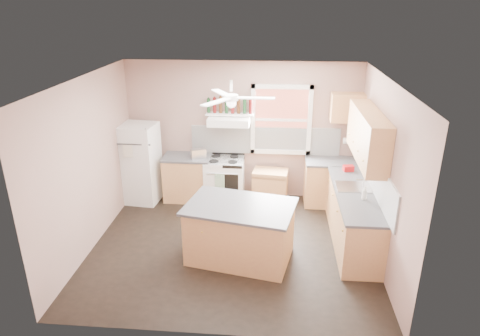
# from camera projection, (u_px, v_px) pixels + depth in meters

# --- Properties ---
(floor) EXTENTS (4.50, 4.50, 0.00)m
(floor) POSITION_uv_depth(u_px,v_px,m) (232.00, 245.00, 7.00)
(floor) COLOR black
(floor) RESTS_ON ground
(ceiling) EXTENTS (4.50, 4.50, 0.00)m
(ceiling) POSITION_uv_depth(u_px,v_px,m) (231.00, 80.00, 6.00)
(ceiling) COLOR white
(ceiling) RESTS_ON ground
(wall_back) EXTENTS (4.50, 0.05, 2.70)m
(wall_back) POSITION_uv_depth(u_px,v_px,m) (242.00, 131.00, 8.38)
(wall_back) COLOR #906E63
(wall_back) RESTS_ON ground
(wall_right) EXTENTS (0.05, 4.00, 2.70)m
(wall_right) POSITION_uv_depth(u_px,v_px,m) (384.00, 174.00, 6.33)
(wall_right) COLOR #906E63
(wall_right) RESTS_ON ground
(wall_left) EXTENTS (0.05, 4.00, 2.70)m
(wall_left) POSITION_uv_depth(u_px,v_px,m) (87.00, 164.00, 6.68)
(wall_left) COLOR #906E63
(wall_left) RESTS_ON ground
(backsplash_back) EXTENTS (2.90, 0.03, 0.55)m
(backsplash_back) POSITION_uv_depth(u_px,v_px,m) (265.00, 140.00, 8.37)
(backsplash_back) COLOR white
(backsplash_back) RESTS_ON wall_back
(backsplash_right) EXTENTS (0.03, 2.60, 0.55)m
(backsplash_right) POSITION_uv_depth(u_px,v_px,m) (376.00, 177.00, 6.67)
(backsplash_right) COLOR white
(backsplash_right) RESTS_ON wall_right
(window_view) EXTENTS (1.00, 0.02, 1.20)m
(window_view) POSITION_uv_depth(u_px,v_px,m) (281.00, 120.00, 8.19)
(window_view) COLOR brown
(window_view) RESTS_ON wall_back
(window_frame) EXTENTS (1.16, 0.07, 1.36)m
(window_frame) POSITION_uv_depth(u_px,v_px,m) (281.00, 120.00, 8.16)
(window_frame) COLOR white
(window_frame) RESTS_ON wall_back
(refrigerator) EXTENTS (0.73, 0.71, 1.56)m
(refrigerator) POSITION_uv_depth(u_px,v_px,m) (140.00, 163.00, 8.30)
(refrigerator) COLOR white
(refrigerator) RESTS_ON floor
(base_cabinet_left) EXTENTS (0.90, 0.60, 0.86)m
(base_cabinet_left) POSITION_uv_depth(u_px,v_px,m) (188.00, 178.00, 8.50)
(base_cabinet_left) COLOR #B4784B
(base_cabinet_left) RESTS_ON floor
(counter_left) EXTENTS (0.92, 0.62, 0.04)m
(counter_left) POSITION_uv_depth(u_px,v_px,m) (187.00, 157.00, 8.33)
(counter_left) COLOR #404043
(counter_left) RESTS_ON base_cabinet_left
(toaster) EXTENTS (0.32, 0.25, 0.18)m
(toaster) POSITION_uv_depth(u_px,v_px,m) (198.00, 153.00, 8.22)
(toaster) COLOR silver
(toaster) RESTS_ON counter_left
(stove) EXTENTS (0.76, 0.64, 0.86)m
(stove) POSITION_uv_depth(u_px,v_px,m) (225.00, 180.00, 8.44)
(stove) COLOR white
(stove) RESTS_ON floor
(range_hood) EXTENTS (0.78, 0.50, 0.14)m
(range_hood) POSITION_uv_depth(u_px,v_px,m) (229.00, 121.00, 8.04)
(range_hood) COLOR white
(range_hood) RESTS_ON wall_back
(bottle_shelf) EXTENTS (0.90, 0.26, 0.03)m
(bottle_shelf) POSITION_uv_depth(u_px,v_px,m) (230.00, 114.00, 8.12)
(bottle_shelf) COLOR white
(bottle_shelf) RESTS_ON range_hood
(cart) EXTENTS (0.71, 0.51, 0.66)m
(cart) POSITION_uv_depth(u_px,v_px,m) (270.00, 186.00, 8.40)
(cart) COLOR #B4784B
(cart) RESTS_ON floor
(base_cabinet_corner) EXTENTS (1.00, 0.60, 0.86)m
(base_cabinet_corner) POSITION_uv_depth(u_px,v_px,m) (331.00, 183.00, 8.28)
(base_cabinet_corner) COLOR #B4784B
(base_cabinet_corner) RESTS_ON floor
(base_cabinet_right) EXTENTS (0.60, 2.20, 0.86)m
(base_cabinet_right) POSITION_uv_depth(u_px,v_px,m) (353.00, 218.00, 6.97)
(base_cabinet_right) COLOR #B4784B
(base_cabinet_right) RESTS_ON floor
(counter_corner) EXTENTS (1.02, 0.62, 0.04)m
(counter_corner) POSITION_uv_depth(u_px,v_px,m) (333.00, 162.00, 8.11)
(counter_corner) COLOR #404043
(counter_corner) RESTS_ON base_cabinet_corner
(counter_right) EXTENTS (0.62, 2.22, 0.04)m
(counter_right) POSITION_uv_depth(u_px,v_px,m) (355.00, 193.00, 6.80)
(counter_right) COLOR #404043
(counter_right) RESTS_ON base_cabinet_right
(sink) EXTENTS (0.55, 0.45, 0.03)m
(sink) POSITION_uv_depth(u_px,v_px,m) (353.00, 187.00, 6.98)
(sink) COLOR silver
(sink) RESTS_ON counter_right
(faucet) EXTENTS (0.03, 0.03, 0.14)m
(faucet) POSITION_uv_depth(u_px,v_px,m) (363.00, 183.00, 6.94)
(faucet) COLOR silver
(faucet) RESTS_ON sink
(upper_cabinet_right) EXTENTS (0.33, 1.80, 0.76)m
(upper_cabinet_right) POSITION_uv_depth(u_px,v_px,m) (368.00, 136.00, 6.64)
(upper_cabinet_right) COLOR #B4784B
(upper_cabinet_right) RESTS_ON wall_right
(upper_cabinet_corner) EXTENTS (0.60, 0.33, 0.52)m
(upper_cabinet_corner) POSITION_uv_depth(u_px,v_px,m) (347.00, 108.00, 7.84)
(upper_cabinet_corner) COLOR #B4784B
(upper_cabinet_corner) RESTS_ON wall_back
(paper_towel) EXTENTS (0.26, 0.12, 0.12)m
(paper_towel) POSITION_uv_depth(u_px,v_px,m) (350.00, 141.00, 8.10)
(paper_towel) COLOR white
(paper_towel) RESTS_ON wall_back
(island) EXTENTS (1.67, 1.24, 0.86)m
(island) POSITION_uv_depth(u_px,v_px,m) (240.00, 233.00, 6.53)
(island) COLOR #B4784B
(island) RESTS_ON floor
(island_top) EXTENTS (1.77, 1.34, 0.04)m
(island_top) POSITION_uv_depth(u_px,v_px,m) (240.00, 207.00, 6.37)
(island_top) COLOR #404043
(island_top) RESTS_ON island
(ceiling_fan_hub) EXTENTS (0.20, 0.20, 0.08)m
(ceiling_fan_hub) POSITION_uv_depth(u_px,v_px,m) (231.00, 98.00, 6.10)
(ceiling_fan_hub) COLOR white
(ceiling_fan_hub) RESTS_ON ceiling
(soap_bottle) EXTENTS (0.12, 0.12, 0.22)m
(soap_bottle) POSITION_uv_depth(u_px,v_px,m) (365.00, 193.00, 6.51)
(soap_bottle) COLOR silver
(soap_bottle) RESTS_ON counter_right
(red_caddy) EXTENTS (0.20, 0.15, 0.10)m
(red_caddy) POSITION_uv_depth(u_px,v_px,m) (348.00, 168.00, 7.61)
(red_caddy) COLOR #A80E11
(red_caddy) RESTS_ON counter_right
(wine_bottles) EXTENTS (0.86, 0.06, 0.31)m
(wine_bottles) POSITION_uv_depth(u_px,v_px,m) (230.00, 106.00, 8.06)
(wine_bottles) COLOR #143819
(wine_bottles) RESTS_ON bottle_shelf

